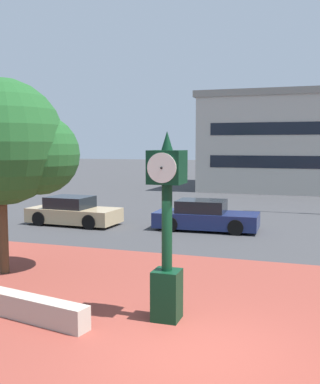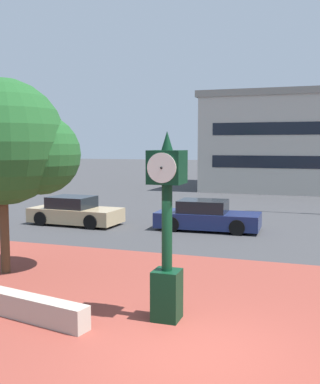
% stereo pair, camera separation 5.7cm
% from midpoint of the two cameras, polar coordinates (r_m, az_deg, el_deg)
% --- Properties ---
extents(ground_plane, '(200.00, 200.00, 0.00)m').
position_cam_midpoint_polar(ground_plane, '(8.64, 3.98, -19.05)').
color(ground_plane, '#38383A').
extents(plaza_brick_paving, '(44.00, 10.91, 0.01)m').
position_cam_midpoint_polar(plaza_brick_paving, '(9.94, 6.19, -15.61)').
color(plaza_brick_paving, brown).
rests_on(plaza_brick_paving, ground).
extents(planter_wall, '(3.22, 1.01, 0.50)m').
position_cam_midpoint_polar(planter_wall, '(10.42, -16.44, -13.36)').
color(planter_wall, '#ADA393').
rests_on(planter_wall, ground).
extents(street_clock, '(0.68, 0.80, 3.90)m').
position_cam_midpoint_polar(street_clock, '(9.52, 0.68, -4.46)').
color(street_clock, black).
rests_on(street_clock, ground).
extents(plaza_tree, '(3.78, 3.52, 5.47)m').
position_cam_midpoint_polar(plaza_tree, '(13.63, -18.16, 5.51)').
color(plaza_tree, '#4C3823').
rests_on(plaza_tree, ground).
extents(car_street_near, '(4.44, 2.03, 1.28)m').
position_cam_midpoint_polar(car_street_near, '(19.95, 5.47, -3.03)').
color(car_street_near, navy).
rests_on(car_street_near, ground).
extents(car_street_mid, '(4.20, 2.07, 1.28)m').
position_cam_midpoint_polar(car_street_mid, '(21.58, -10.68, -2.43)').
color(car_street_mid, tan).
rests_on(car_street_mid, ground).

